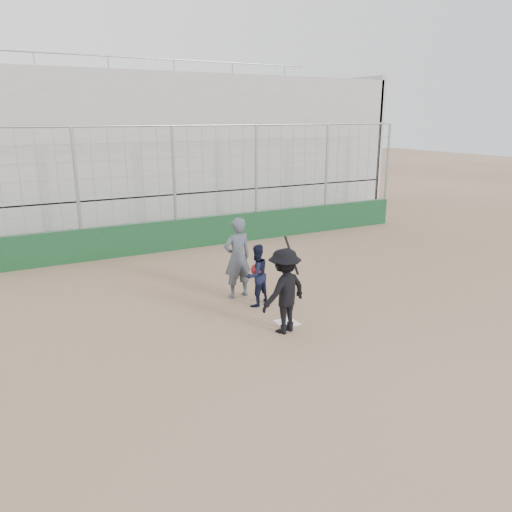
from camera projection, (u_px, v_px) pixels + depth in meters
name	position (u px, v px, depth m)	size (l,w,h in m)	color
ground	(287.00, 323.00, 10.71)	(90.00, 90.00, 0.00)	brown
home_plate	(287.00, 322.00, 10.71)	(0.44, 0.44, 0.02)	white
backstop	(176.00, 221.00, 16.40)	(18.10, 0.25, 4.04)	#11371C
bleachers	(133.00, 151.00, 20.07)	(20.25, 6.70, 6.98)	#979797
batter_at_plate	(284.00, 291.00, 10.08)	(1.28, 0.96, 1.92)	black
catcher_crouched	(257.00, 285.00, 11.58)	(0.87, 0.79, 1.01)	black
umpire	(237.00, 262.00, 12.05)	(0.72, 0.47, 1.78)	#434A55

